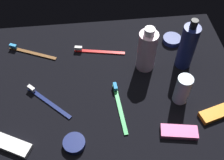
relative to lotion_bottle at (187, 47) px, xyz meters
The scene contains 13 objects.
ground_plane 27.38cm from the lotion_bottle, 165.00° to the right, with size 84.00×64.00×1.20cm, color black.
lotion_bottle is the anchor object (origin of this frame).
bodywash_bottle 12.96cm from the lotion_bottle, behind, with size 6.02×6.02×16.69cm.
deodorant_stick 15.24cm from the lotion_bottle, 108.44° to the right, with size 4.56×4.56×10.15cm, color silver.
toothbrush_green 28.83cm from the lotion_bottle, 148.34° to the right, with size 2.59×18.04×2.10cm.
toothbrush_navy 47.59cm from the lotion_bottle, 167.14° to the right, with size 13.87×13.27×2.10cm.
toothbrush_brown 54.03cm from the lotion_bottle, 168.15° to the left, with size 16.94×8.41×2.10cm.
toothbrush_red 31.16cm from the lotion_bottle, 162.96° to the left, with size 17.90×4.60×2.10cm.
snack_bar_orange 22.62cm from the lotion_bottle, 77.15° to the right, with size 10.40×4.00×1.50cm, color orange.
snack_bar_pink 27.84cm from the lotion_bottle, 107.22° to the right, with size 10.40×4.00×1.50cm, color #E55999.
snack_bar_white 60.10cm from the lotion_bottle, 155.58° to the right, with size 10.40×4.00×1.50cm, color white.
cream_tin_left 46.22cm from the lotion_bottle, 145.34° to the right, with size 6.18×6.18×1.83cm, color navy.
cream_tin_right 13.55cm from the lotion_bottle, 94.74° to the left, with size 6.62×6.62×1.86cm, color navy.
Camera 1 is at (-5.82, -53.30, 71.31)cm, focal length 44.35 mm.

